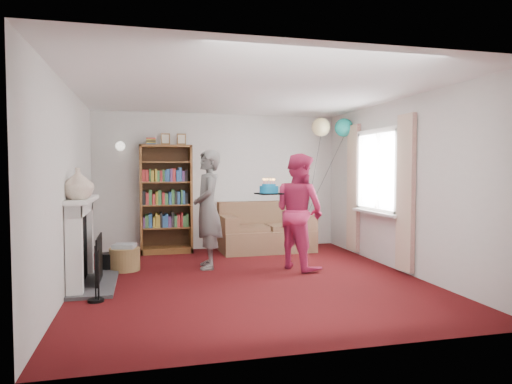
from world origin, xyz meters
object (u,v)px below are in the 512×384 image
object	(u,v)px
sofa	(265,232)
person_magenta	(299,211)
person_striped	(208,209)
bookcase	(166,200)
birthday_cake	(269,190)

from	to	relation	value
sofa	person_magenta	xyz separation A→B (m)	(0.10, -1.58, 0.52)
person_striped	sofa	bearing A→B (deg)	138.14
bookcase	person_striped	world-z (taller)	bookcase
person_striped	person_magenta	size ratio (longest dim) A/B	1.03
birthday_cake	sofa	bearing A→B (deg)	76.77
sofa	person_striped	distance (m)	1.80
sofa	person_striped	bearing A→B (deg)	-136.17
person_striped	birthday_cake	size ratio (longest dim) A/B	5.42
bookcase	person_magenta	bearing A→B (deg)	-44.27
sofa	person_magenta	distance (m)	1.67
bookcase	birthday_cake	size ratio (longest dim) A/B	6.46
bookcase	birthday_cake	world-z (taller)	bookcase
bookcase	person_striped	xyz separation A→B (m)	(0.55, -1.44, -0.05)
bookcase	person_magenta	size ratio (longest dim) A/B	1.23
person_magenta	birthday_cake	bearing A→B (deg)	72.77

